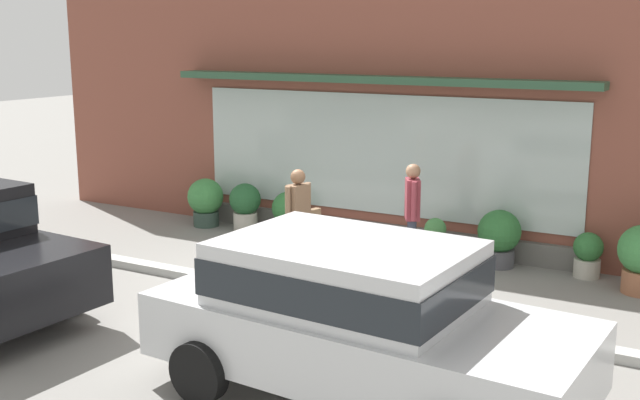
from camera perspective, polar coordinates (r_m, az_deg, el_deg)
ground_plane at (r=10.94m, az=-3.07°, el=-6.64°), size 60.00×60.00×0.00m
curb_strip at (r=10.76m, az=-3.64°, el=-6.63°), size 14.00×0.24×0.12m
storefront at (r=13.21m, az=4.28°, el=7.24°), size 14.00×0.81×4.91m
fire_hydrant at (r=10.88m, az=2.22°, el=-4.05°), size 0.44×0.41×0.96m
pedestrian_with_handbag at (r=11.23m, az=-1.53°, el=-1.12°), size 0.29×0.67×1.62m
pedestrian_passerby at (r=11.61m, az=6.80°, el=-0.63°), size 0.34×0.47×1.64m
parked_car_silver at (r=7.54m, az=2.70°, el=-8.24°), size 4.34×2.20×1.57m
potted_plant_window_right at (r=13.79m, az=-2.35°, el=-0.91°), size 0.59×0.59×0.78m
potted_plant_window_left at (r=12.21m, az=13.03°, el=-2.61°), size 0.66×0.66×0.89m
potted_plant_low_front at (r=14.08m, az=-5.52°, el=-0.38°), size 0.57×0.57×0.88m
potted_plant_trailing_edge at (r=12.06m, az=19.09°, el=-3.77°), size 0.43×0.43×0.67m
potted_plant_near_hydrant at (r=12.52m, az=8.45°, el=-2.76°), size 0.35×0.35×0.65m
potted_plant_window_center at (r=14.58m, az=-8.41°, el=-0.01°), size 0.67×0.67×0.90m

